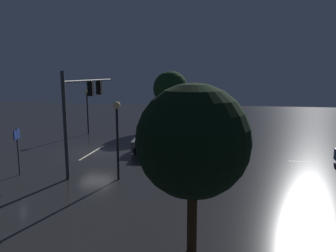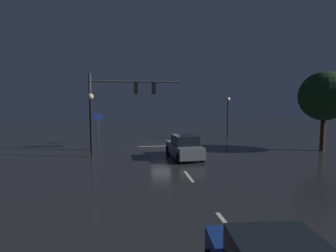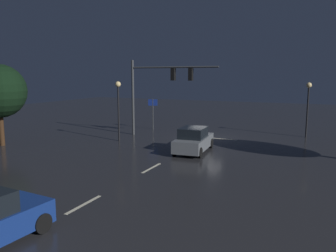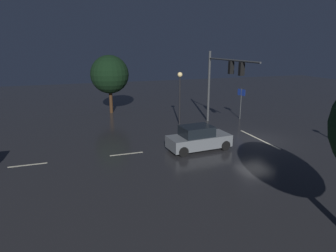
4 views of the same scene
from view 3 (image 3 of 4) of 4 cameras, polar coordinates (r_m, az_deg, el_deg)
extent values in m
plane|color=#232326|center=(28.39, 6.51, -2.06)|extent=(80.00, 80.00, 0.00)
cylinder|color=#383A3D|center=(29.78, -5.90, 4.72)|extent=(0.22, 0.22, 6.46)
cylinder|color=#383A3D|center=(27.98, 0.88, 9.84)|extent=(7.64, 0.14, 0.14)
cube|color=black|center=(27.98, 0.87, 8.67)|extent=(0.32, 0.36, 1.00)
sphere|color=black|center=(28.15, 1.03, 9.32)|extent=(0.20, 0.20, 0.20)
sphere|color=yellow|center=(28.15, 1.03, 8.67)|extent=(0.20, 0.20, 0.20)
sphere|color=black|center=(28.15, 1.03, 8.02)|extent=(0.20, 0.20, 0.20)
cube|color=black|center=(27.40, 3.83, 8.66)|extent=(0.32, 0.36, 1.00)
sphere|color=black|center=(27.58, 3.98, 9.32)|extent=(0.20, 0.20, 0.20)
sphere|color=yellow|center=(27.58, 3.97, 8.65)|extent=(0.20, 0.20, 0.20)
sphere|color=black|center=(27.58, 3.97, 7.99)|extent=(0.20, 0.20, 0.20)
cube|color=beige|center=(24.68, 3.62, -3.63)|extent=(0.16, 2.20, 0.01)
cube|color=beige|center=(19.36, -2.79, -7.05)|extent=(0.16, 2.20, 0.01)
cube|color=beige|center=(14.56, -13.94, -12.65)|extent=(0.16, 2.20, 0.01)
cube|color=beige|center=(28.64, 6.68, -1.96)|extent=(5.00, 0.16, 0.01)
cube|color=slate|center=(23.31, 4.34, -2.81)|extent=(2.15, 4.43, 0.80)
cube|color=black|center=(22.99, 4.23, -1.10)|extent=(1.77, 2.22, 0.68)
cylinder|color=black|center=(25.10, 3.47, -2.64)|extent=(0.27, 0.70, 0.68)
cylinder|color=black|center=(24.69, 7.21, -2.88)|extent=(0.27, 0.70, 0.68)
cylinder|color=black|center=(22.11, 1.12, -4.16)|extent=(0.27, 0.70, 0.68)
cylinder|color=black|center=(21.65, 5.34, -4.47)|extent=(0.27, 0.70, 0.68)
sphere|color=#F9EFC6|center=(25.48, 4.21, -1.72)|extent=(0.20, 0.20, 0.20)
sphere|color=#F9EFC6|center=(25.17, 7.07, -1.89)|extent=(0.20, 0.20, 0.20)
cylinder|color=black|center=(13.69, -25.11, -13.13)|extent=(0.27, 0.69, 0.68)
cylinder|color=black|center=(12.45, -20.37, -15.04)|extent=(0.27, 0.69, 0.68)
sphere|color=#F9EFC6|center=(13.72, -22.94, -11.48)|extent=(0.20, 0.20, 0.20)
sphere|color=#F9EFC6|center=(12.77, -19.22, -12.77)|extent=(0.20, 0.20, 0.20)
cylinder|color=black|center=(30.72, 22.35, 2.11)|extent=(0.14, 0.14, 4.20)
sphere|color=#F9D88C|center=(30.58, 22.59, 6.36)|extent=(0.44, 0.44, 0.44)
cylinder|color=black|center=(27.06, -8.29, 2.00)|extent=(0.14, 0.14, 4.31)
sphere|color=#F9D88C|center=(26.89, -8.39, 6.95)|extent=(0.44, 0.44, 0.44)
cylinder|color=#383A3D|center=(32.79, -2.55, 2.02)|extent=(0.09, 0.09, 2.94)
cube|color=navy|center=(32.69, -2.57, 3.97)|extent=(0.88, 0.30, 0.60)
cylinder|color=#382314|center=(28.00, -26.17, -0.37)|extent=(0.36, 0.36, 2.58)
camera|label=1|loc=(35.93, -38.63, 8.46)|focal=33.53mm
camera|label=2|loc=(12.04, -53.63, -0.16)|focal=28.59mm
camera|label=4|loc=(16.70, 63.06, 10.08)|focal=32.18mm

